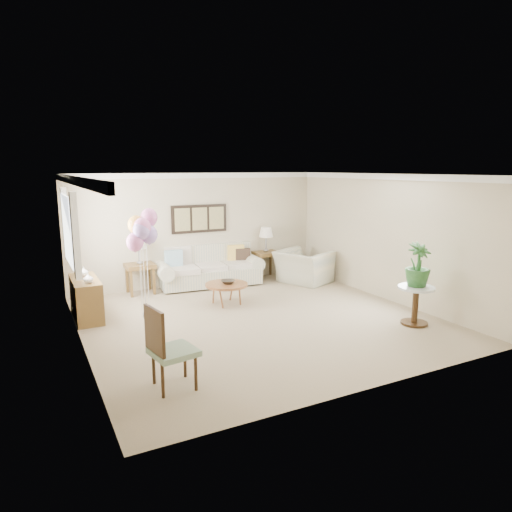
# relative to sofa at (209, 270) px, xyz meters

# --- Properties ---
(ground_plane) EXTENTS (6.00, 6.00, 0.00)m
(ground_plane) POSITION_rel_sofa_xyz_m (-0.12, -2.74, -0.37)
(ground_plane) COLOR tan
(room_shell) EXTENTS (6.04, 6.04, 2.60)m
(room_shell) POSITION_rel_sofa_xyz_m (-0.23, -2.65, 1.26)
(room_shell) COLOR beige
(room_shell) RESTS_ON ground
(wall_art_triptych) EXTENTS (1.35, 0.06, 0.65)m
(wall_art_triptych) POSITION_rel_sofa_xyz_m (-0.12, 0.22, 1.18)
(wall_art_triptych) COLOR black
(wall_art_triptych) RESTS_ON ground
(sofa) EXTENTS (2.61, 1.14, 0.94)m
(sofa) POSITION_rel_sofa_xyz_m (0.00, 0.00, 0.00)
(sofa) COLOR beige
(sofa) RESTS_ON ground
(end_table_left) EXTENTS (0.61, 0.55, 0.66)m
(end_table_left) POSITION_rel_sofa_xyz_m (-1.61, -0.01, 0.19)
(end_table_left) COLOR brown
(end_table_left) RESTS_ON ground
(end_table_right) EXTENTS (0.61, 0.55, 0.66)m
(end_table_right) POSITION_rel_sofa_xyz_m (1.55, 0.04, 0.19)
(end_table_right) COLOR brown
(end_table_right) RESTS_ON ground
(lamp_left) EXTENTS (0.32, 0.32, 0.56)m
(lamp_left) POSITION_rel_sofa_xyz_m (-1.61, -0.01, 0.72)
(lamp_left) COLOR gray
(lamp_left) RESTS_ON end_table_left
(lamp_right) EXTENTS (0.35, 0.35, 0.61)m
(lamp_right) POSITION_rel_sofa_xyz_m (1.55, 0.04, 0.76)
(lamp_right) COLOR gray
(lamp_right) RESTS_ON end_table_right
(coffee_table) EXTENTS (0.85, 0.85, 0.43)m
(coffee_table) POSITION_rel_sofa_xyz_m (-0.26, -1.62, 0.03)
(coffee_table) COLOR brown
(coffee_table) RESTS_ON ground
(decor_bowl) EXTENTS (0.37, 0.37, 0.07)m
(decor_bowl) POSITION_rel_sofa_xyz_m (-0.23, -1.64, 0.10)
(decor_bowl) COLOR #302920
(decor_bowl) RESTS_ON coffee_table
(armchair) EXTENTS (1.39, 1.47, 0.76)m
(armchair) POSITION_rel_sofa_xyz_m (2.11, -0.81, 0.01)
(armchair) COLOR beige
(armchair) RESTS_ON ground
(side_table) EXTENTS (0.63, 0.63, 0.69)m
(side_table) POSITION_rel_sofa_xyz_m (2.21, -4.24, 0.15)
(side_table) COLOR silver
(side_table) RESTS_ON ground
(potted_plant) EXTENTS (0.44, 0.44, 0.76)m
(potted_plant) POSITION_rel_sofa_xyz_m (2.23, -4.21, 0.70)
(potted_plant) COLOR #1E4F20
(potted_plant) RESTS_ON side_table
(accent_chair) EXTENTS (0.60, 0.60, 1.06)m
(accent_chair) POSITION_rel_sofa_xyz_m (-2.34, -4.58, 0.18)
(accent_chair) COLOR gray
(accent_chair) RESTS_ON ground
(credenza) EXTENTS (0.46, 1.20, 0.74)m
(credenza) POSITION_rel_sofa_xyz_m (-2.88, -1.24, 0.00)
(credenza) COLOR brown
(credenza) RESTS_ON ground
(vase_white) EXTENTS (0.18, 0.18, 0.17)m
(vase_white) POSITION_rel_sofa_xyz_m (-2.86, -1.59, 0.46)
(vase_white) COLOR white
(vase_white) RESTS_ON credenza
(vase_sage) EXTENTS (0.18, 0.18, 0.17)m
(vase_sage) POSITION_rel_sofa_xyz_m (-2.86, -1.00, 0.46)
(vase_sage) COLOR silver
(vase_sage) RESTS_ON credenza
(balloon_cluster) EXTENTS (0.62, 0.58, 2.01)m
(balloon_cluster) POSITION_rel_sofa_xyz_m (-1.92, -1.73, 1.27)
(balloon_cluster) COLOR gray
(balloon_cluster) RESTS_ON ground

